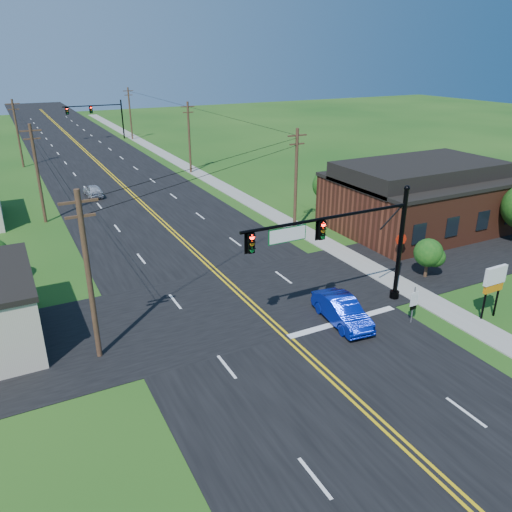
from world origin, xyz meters
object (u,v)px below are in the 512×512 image
stop_sign (401,243)px  signal_mast_far (97,114)px  signal_mast_main (343,241)px  route_sign (414,302)px  blue_car (342,311)px

stop_sign → signal_mast_far: bearing=109.4°
signal_mast_main → stop_sign: 9.74m
route_sign → stop_sign: size_ratio=0.93×
route_sign → stop_sign: bearing=51.2°
signal_mast_far → stop_sign: size_ratio=4.35×
route_sign → blue_car: bearing=150.8°
signal_mast_main → blue_car: (-0.49, -1.00, -3.97)m
blue_car → stop_sign: (8.89, 4.98, 1.04)m
signal_mast_far → route_sign: size_ratio=4.70×
signal_mast_far → stop_sign: signal_mast_far is taller
signal_mast_main → signal_mast_far: same height
signal_mast_main → route_sign: (3.16, -2.92, -3.39)m
signal_mast_main → stop_sign: signal_mast_main is taller
blue_car → signal_mast_main: bearing=69.5°
signal_mast_far → blue_car: (-0.59, -73.00, -3.77)m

